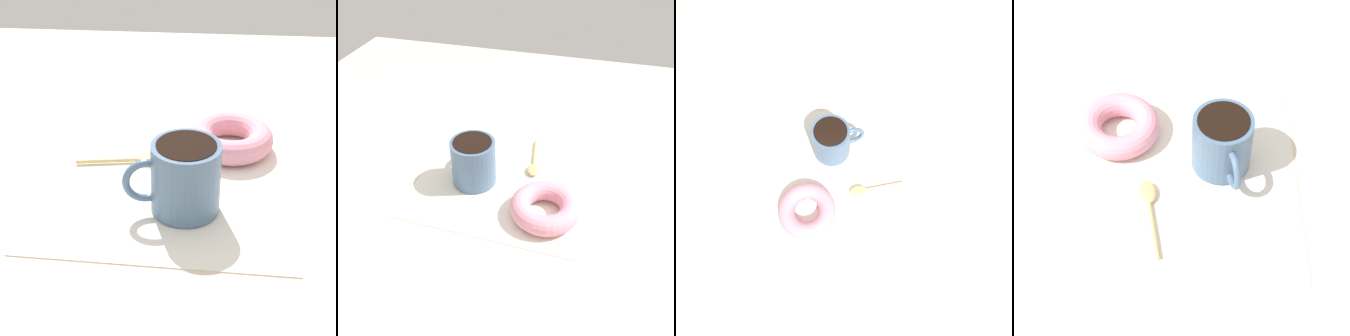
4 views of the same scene
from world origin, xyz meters
The scene contains 5 objects.
ground_plane centered at (0.00, 0.00, -1.00)cm, with size 120.00×120.00×2.00cm, color beige.
napkin centered at (2.85, -0.16, 0.15)cm, with size 31.38×31.38×0.30cm, color white.
coffee_cup centered at (-2.59, -2.43, 4.75)cm, with size 8.07×11.29×8.63cm.
donut centered at (11.75, -8.09, 2.01)cm, with size 11.76×11.76×3.43cm, color pink.
spoon centered at (7.33, 4.03, 0.70)cm, with size 3.22×11.87×0.90cm.
Camera 2 is at (17.06, -52.22, 46.24)cm, focal length 40.00 mm.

